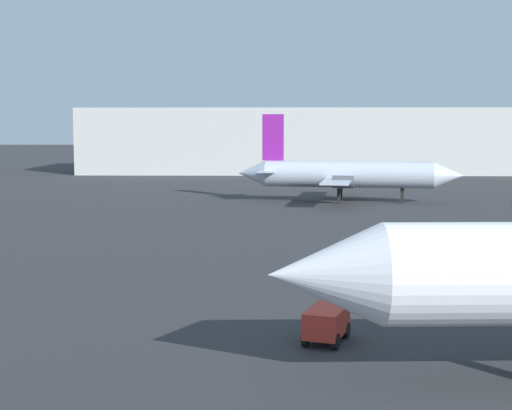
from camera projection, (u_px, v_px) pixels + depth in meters
airplane_far_left at (347, 174)px, 80.94m from camera, size 24.21×18.06×9.43m
baggage_cart at (326, 322)px, 28.92m from camera, size 2.03×2.69×1.30m
terminal_building at (339, 140)px, 133.91m from camera, size 88.52×23.27×11.07m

